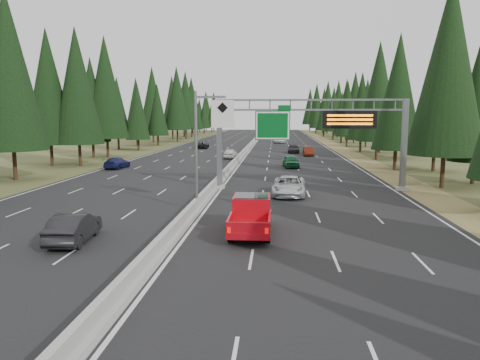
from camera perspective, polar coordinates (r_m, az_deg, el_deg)
name	(u,v)px	position (r m, az deg, el deg)	size (l,w,h in m)	color
road	(247,151)	(86.21, 0.86, 3.58)	(32.00, 260.00, 0.08)	black
shoulder_right	(345,151)	(86.95, 12.68, 3.42)	(3.60, 260.00, 0.06)	olive
shoulder_left	(152,150)	(89.10, -10.66, 3.58)	(3.60, 260.00, 0.06)	#3B4620
median_barrier	(247,149)	(86.18, 0.86, 3.83)	(0.70, 260.00, 0.85)	gray
sign_gantry	(318,130)	(40.87, 9.52, 6.07)	(16.75, 0.98, 7.80)	slate
hov_sign_pole	(205,142)	(31.18, -4.33, 4.63)	(2.80, 0.50, 8.00)	slate
tree_row_right	(380,97)	(81.26, 16.69, 9.66)	(11.91, 242.64, 18.88)	black
tree_row_left	(96,93)	(75.31, -17.19, 10.08)	(12.17, 243.21, 18.97)	black
silver_minivan	(289,186)	(37.80, 5.98, -0.73)	(2.56, 5.55, 1.54)	silver
red_pickup	(251,212)	(25.92, 1.41, -3.95)	(2.15, 6.02, 1.96)	black
car_ahead_green	(291,161)	(58.44, 6.21, 2.28)	(1.79, 4.44, 1.51)	#155F35
car_ahead_dkred	(308,151)	(75.64, 8.31, 3.47)	(1.50, 4.31, 1.42)	#5C1A0D
car_ahead_dkgrey	(293,149)	(81.40, 6.54, 3.80)	(1.96, 4.81, 1.40)	black
car_ahead_white	(279,140)	(110.68, 4.81, 4.94)	(2.68, 5.81, 1.61)	white
car_ahead_far	(262,137)	(125.25, 2.67, 5.28)	(1.80, 4.48, 1.53)	black
car_onc_near	(74,228)	(25.31, -19.60, -5.48)	(1.59, 4.55, 1.50)	black
car_onc_blue	(117,163)	(58.86, -14.77, 2.03)	(1.89, 4.64, 1.35)	#171B52
car_onc_white	(230,153)	(70.29, -1.17, 3.26)	(1.77, 4.41, 1.50)	silver
car_onc_far	(203,145)	(92.29, -4.56, 4.27)	(2.18, 4.72, 1.31)	black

